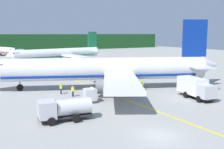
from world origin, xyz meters
TOP-DOWN VIEW (x-y plane):
  - ground at (0.00, 48.00)m, footprint 240.00×320.00m
  - airliner_foreground at (6.33, 21.68)m, footprint 39.44×33.21m
  - airliner_mid_apron at (14.67, 67.25)m, footprint 35.48×29.46m
  - service_truck_fuel at (14.35, 8.74)m, footprint 3.29×6.82m
  - service_truck_pushback at (-6.07, 8.67)m, footprint 6.04×2.99m
  - cargo_container_near at (-0.02, 14.54)m, footprint 2.07×2.07m
  - crew_marshaller at (-1.73, 21.45)m, footprint 0.27×0.63m
  - crew_loader_left at (11.16, 17.26)m, footprint 0.37×0.60m
  - crew_loader_right at (-0.76, 18.93)m, footprint 0.39×0.59m
  - apron_guide_line at (5.08, 16.91)m, footprint 0.30×60.00m

SIDE VIEW (x-z plane):
  - ground at x=0.00m, z-range -0.20..0.00m
  - apron_guide_line at x=5.08m, z-range 0.00..0.01m
  - cargo_container_near at x=-0.02m, z-range -0.06..2.01m
  - crew_loader_right at x=-0.76m, z-range 0.15..1.83m
  - crew_loader_left at x=11.16m, z-range 0.16..1.92m
  - crew_marshaller at x=-1.73m, z-range 0.16..1.92m
  - service_truck_pushback at x=-6.07m, z-range 0.20..2.60m
  - service_truck_fuel at x=14.35m, z-range 0.15..3.11m
  - airliner_mid_apron at x=14.67m, z-range -2.19..7.98m
  - airliner_foreground at x=6.33m, z-range -2.56..9.34m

